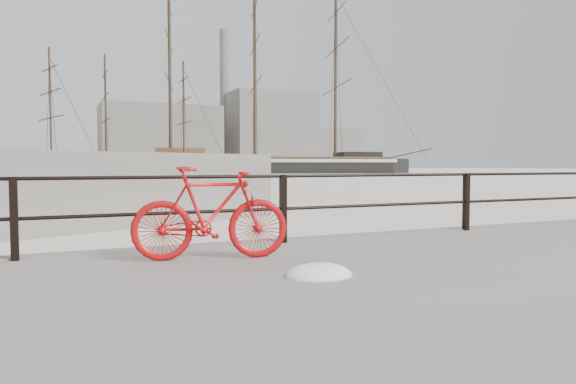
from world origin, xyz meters
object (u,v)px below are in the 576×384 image
object	(u,v)px
barque_black	(255,173)
schooner_left	(8,176)
bicycle	(211,213)
schooner_mid	(147,174)

from	to	relation	value
barque_black	schooner_left	distance (m)	40.59
bicycle	barque_black	xyz separation A→B (m)	(31.53, 82.70, -0.91)
bicycle	schooner_mid	distance (m)	82.32
schooner_left	schooner_mid	bearing A→B (deg)	6.07
barque_black	schooner_mid	bearing A→B (deg)	-161.22
bicycle	barque_black	world-z (taller)	barque_black
barque_black	schooner_mid	size ratio (longest dim) A/B	2.40
bicycle	schooner_mid	xyz separation A→B (m)	(11.84, 81.45, -0.91)
barque_black	schooner_left	world-z (taller)	barque_black
barque_black	schooner_left	bearing A→B (deg)	-151.19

